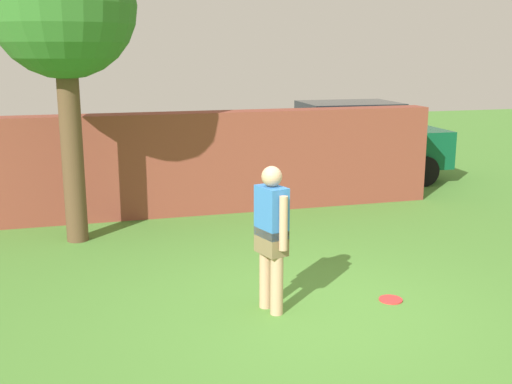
# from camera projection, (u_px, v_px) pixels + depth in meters

# --- Properties ---
(ground_plane) EXTENTS (40.00, 40.00, 0.00)m
(ground_plane) POSITION_uv_depth(u_px,v_px,m) (320.00, 313.00, 6.83)
(ground_plane) COLOR #4C8433
(brick_wall) EXTENTS (10.70, 0.50, 1.77)m
(brick_wall) POSITION_uv_depth(u_px,v_px,m) (138.00, 166.00, 10.60)
(brick_wall) COLOR brown
(brick_wall) RESTS_ON ground
(tree) EXTENTS (2.06, 2.06, 4.45)m
(tree) POSITION_uv_depth(u_px,v_px,m) (63.00, 9.00, 8.69)
(tree) COLOR brown
(tree) RESTS_ON ground
(person) EXTENTS (0.31, 0.52, 1.62)m
(person) POSITION_uv_depth(u_px,v_px,m) (271.00, 232.00, 6.70)
(person) COLOR tan
(person) RESTS_ON ground
(car) EXTENTS (4.27, 2.06, 1.72)m
(car) POSITION_uv_depth(u_px,v_px,m) (348.00, 142.00, 13.51)
(car) COLOR #0C4C2D
(car) RESTS_ON ground
(frisbee_red) EXTENTS (0.27, 0.27, 0.02)m
(frisbee_red) POSITION_uv_depth(u_px,v_px,m) (391.00, 300.00, 7.17)
(frisbee_red) COLOR red
(frisbee_red) RESTS_ON ground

